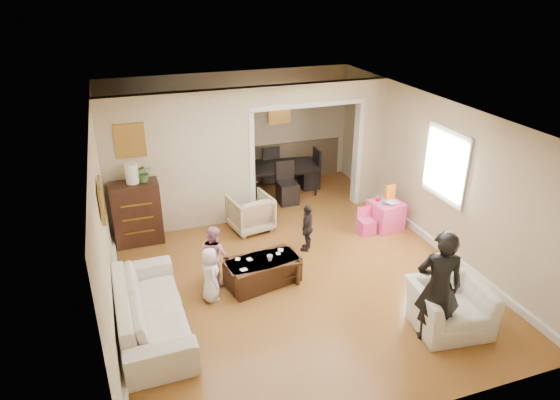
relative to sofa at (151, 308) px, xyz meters
name	(u,v)px	position (x,y,z in m)	size (l,w,h in m)	color
floor	(284,261)	(2.29, 1.08, -0.33)	(7.00, 7.00, 0.00)	olive
partition_left	(180,163)	(0.92, 2.88, 0.97)	(2.75, 0.18, 2.60)	#C5B490
partition_right	(368,142)	(4.77, 2.88, 0.97)	(0.55, 0.18, 2.60)	#C5B490
partition_header	(307,92)	(3.39, 2.88, 2.10)	(2.22, 0.18, 0.35)	#C5B490
window_pane	(446,165)	(5.02, 0.68, 1.22)	(0.03, 0.95, 1.10)	white
framed_art_partition	(130,141)	(0.09, 2.78, 1.52)	(0.45, 0.03, 0.55)	brown
framed_art_sofa_wall	(101,200)	(-0.42, 0.48, 1.47)	(0.03, 0.55, 0.40)	brown
framed_art_alcove	(279,110)	(3.39, 4.52, 1.37)	(0.45, 0.03, 0.55)	brown
sofa	(151,308)	(0.00, 0.00, 0.00)	(2.25, 0.88, 0.66)	beige
armchair_back	(250,213)	(2.08, 2.38, 0.02)	(0.73, 0.76, 0.69)	tan
armchair_front	(450,307)	(3.85, -1.30, 0.00)	(1.00, 0.88, 0.65)	beige
dresser	(137,213)	(0.04, 2.57, 0.25)	(0.84, 0.47, 1.15)	black
table_lamp	(132,173)	(0.04, 2.57, 1.01)	(0.22, 0.22, 0.36)	#FFF3CF
potted_plant	(144,173)	(0.24, 2.57, 0.99)	(0.30, 0.26, 0.33)	#43682E
coffee_table	(263,271)	(1.76, 0.55, -0.12)	(1.12, 0.56, 0.42)	#331E10
coffee_cup	(270,258)	(1.86, 0.50, 0.14)	(0.09, 0.09, 0.09)	white
play_table	(385,215)	(4.53, 1.60, -0.06)	(0.55, 0.55, 0.53)	#FA418C
cereal_box	(390,192)	(4.65, 1.70, 0.35)	(0.20, 0.07, 0.30)	yellow
cyan_cup	(384,202)	(4.43, 1.55, 0.24)	(0.08, 0.08, 0.08)	#27BDC3
toy_block	(378,200)	(4.41, 1.72, 0.23)	(0.08, 0.06, 0.05)	red
play_bowl	(393,203)	(4.58, 1.48, 0.23)	(0.22, 0.22, 0.05)	white
dining_table	(278,179)	(3.15, 3.91, -0.02)	(1.73, 0.97, 0.61)	black
adult_person	(439,287)	(3.50, -1.42, 0.48)	(0.59, 0.39, 1.61)	black
child_kneel_a	(210,275)	(0.91, 0.40, 0.10)	(0.42, 0.27, 0.85)	white
child_kneel_b	(214,255)	(1.06, 0.85, 0.16)	(0.47, 0.37, 0.97)	#CE809B
child_toddler	(307,228)	(2.81, 1.30, 0.11)	(0.51, 0.21, 0.87)	black
craft_papers	(258,258)	(1.70, 0.62, 0.09)	(0.83, 0.48, 0.00)	white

